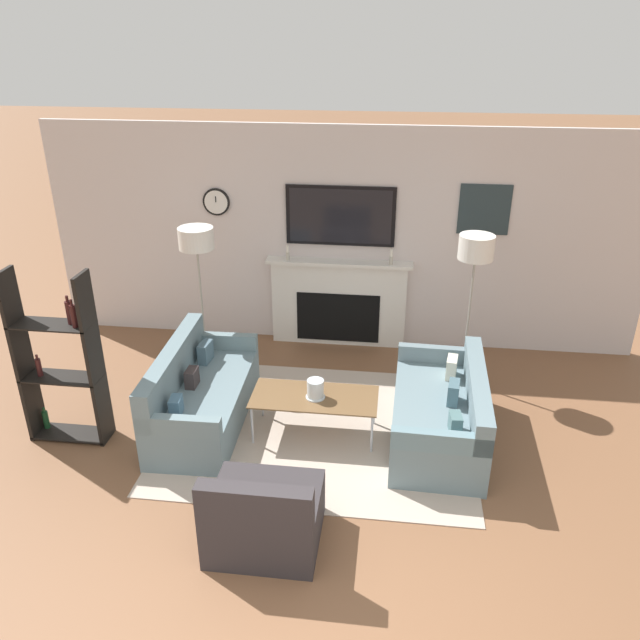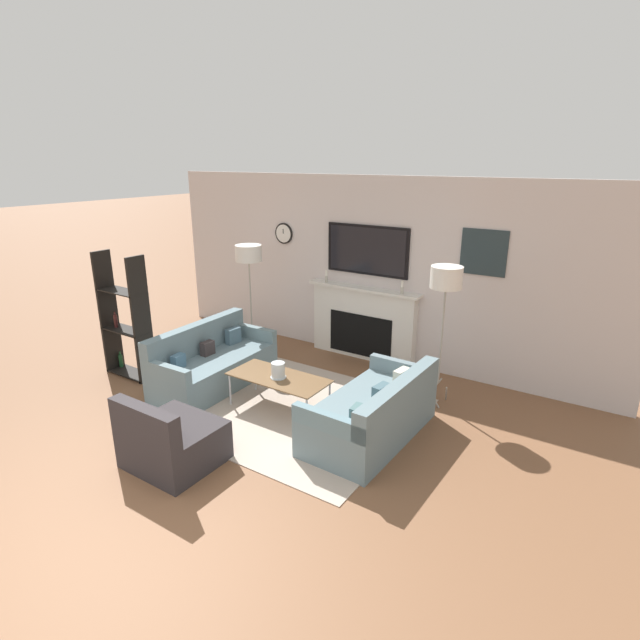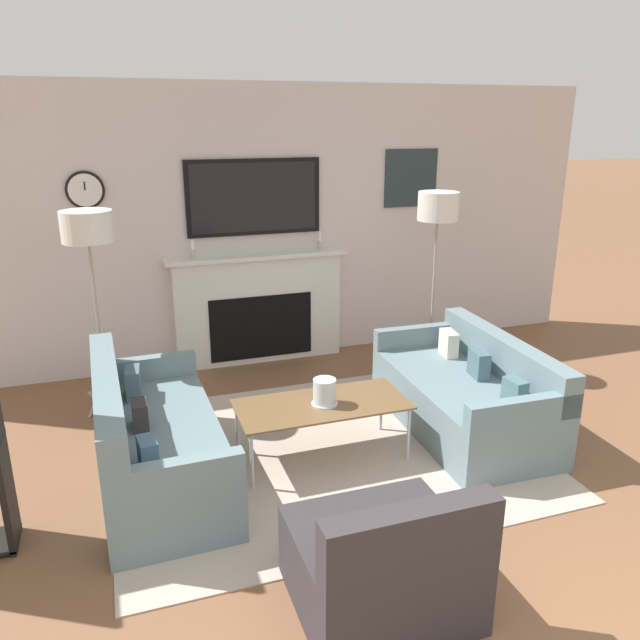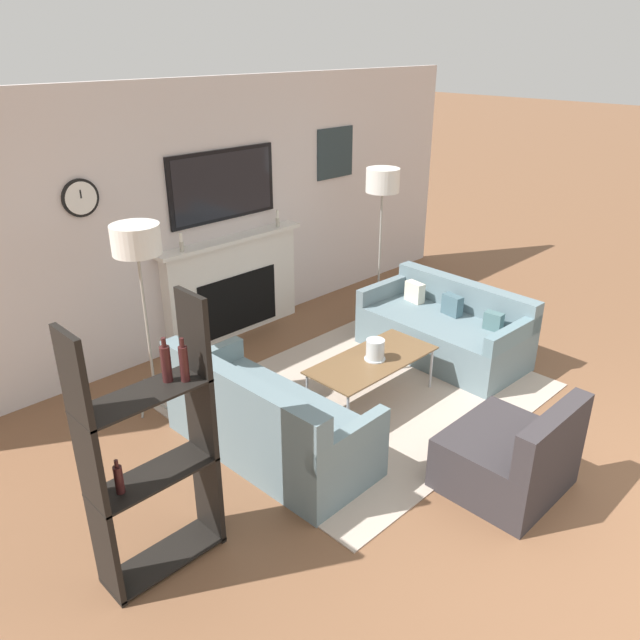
{
  "view_description": "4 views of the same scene",
  "coord_description": "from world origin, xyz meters",
  "px_view_note": "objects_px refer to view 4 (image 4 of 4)",
  "views": [
    {
      "loc": [
        0.67,
        -2.43,
        3.66
      ],
      "look_at": [
        -0.07,
        3.39,
        0.93
      ],
      "focal_mm": 35.0,
      "sensor_mm": 36.0,
      "label": 1
    },
    {
      "loc": [
        3.37,
        -1.6,
        2.93
      ],
      "look_at": [
        0.16,
        3.31,
        1.02
      ],
      "focal_mm": 28.0,
      "sensor_mm": 36.0,
      "label": 2
    },
    {
      "loc": [
        -1.35,
        -1.13,
        2.37
      ],
      "look_at": [
        0.2,
        3.43,
        0.81
      ],
      "focal_mm": 35.0,
      "sensor_mm": 36.0,
      "label": 3
    },
    {
      "loc": [
        -3.81,
        -0.45,
        3.03
      ],
      "look_at": [
        -0.25,
        3.13,
        0.74
      ],
      "focal_mm": 35.0,
      "sensor_mm": 36.0,
      "label": 4
    }
  ],
  "objects_px": {
    "couch_right": "(445,331)",
    "floor_lamp_left": "(136,243)",
    "floor_lamp_right": "(383,183)",
    "hurricane_candle": "(375,351)",
    "couch_left": "(266,422)",
    "armchair": "(510,458)",
    "coffee_table": "(372,362)",
    "shelf_unit": "(151,454)"
  },
  "relations": [
    {
      "from": "hurricane_candle",
      "to": "floor_lamp_left",
      "type": "distance_m",
      "value": 2.2
    },
    {
      "from": "couch_left",
      "to": "armchair",
      "type": "distance_m",
      "value": 1.85
    },
    {
      "from": "armchair",
      "to": "floor_lamp_left",
      "type": "height_order",
      "value": "floor_lamp_left"
    },
    {
      "from": "floor_lamp_left",
      "to": "couch_right",
      "type": "bearing_deg",
      "value": -23.16
    },
    {
      "from": "coffee_table",
      "to": "floor_lamp_left",
      "type": "bearing_deg",
      "value": 140.12
    },
    {
      "from": "couch_left",
      "to": "floor_lamp_left",
      "type": "bearing_deg",
      "value": 104.26
    },
    {
      "from": "floor_lamp_right",
      "to": "floor_lamp_left",
      "type": "bearing_deg",
      "value": -180.0
    },
    {
      "from": "couch_left",
      "to": "shelf_unit",
      "type": "relative_size",
      "value": 1.02
    },
    {
      "from": "coffee_table",
      "to": "floor_lamp_left",
      "type": "distance_m",
      "value": 2.24
    },
    {
      "from": "shelf_unit",
      "to": "couch_right",
      "type": "bearing_deg",
      "value": 6.44
    },
    {
      "from": "coffee_table",
      "to": "floor_lamp_right",
      "type": "xyz_separation_m",
      "value": [
        1.54,
        1.23,
        1.17
      ]
    },
    {
      "from": "couch_right",
      "to": "coffee_table",
      "type": "distance_m",
      "value": 1.24
    },
    {
      "from": "armchair",
      "to": "coffee_table",
      "type": "xyz_separation_m",
      "value": [
        0.19,
        1.49,
        0.15
      ]
    },
    {
      "from": "couch_left",
      "to": "armchair",
      "type": "relative_size",
      "value": 2.08
    },
    {
      "from": "floor_lamp_left",
      "to": "shelf_unit",
      "type": "height_order",
      "value": "shelf_unit"
    },
    {
      "from": "hurricane_candle",
      "to": "floor_lamp_left",
      "type": "relative_size",
      "value": 0.11
    },
    {
      "from": "floor_lamp_right",
      "to": "shelf_unit",
      "type": "xyz_separation_m",
      "value": [
        -3.91,
        -1.57,
        -0.75
      ]
    },
    {
      "from": "couch_left",
      "to": "floor_lamp_left",
      "type": "xyz_separation_m",
      "value": [
        -0.29,
        1.16,
        1.27
      ]
    },
    {
      "from": "coffee_table",
      "to": "shelf_unit",
      "type": "xyz_separation_m",
      "value": [
        -2.38,
        -0.33,
        0.42
      ]
    },
    {
      "from": "hurricane_candle",
      "to": "couch_left",
      "type": "bearing_deg",
      "value": 175.62
    },
    {
      "from": "couch_left",
      "to": "hurricane_candle",
      "type": "xyz_separation_m",
      "value": [
        1.19,
        -0.09,
        0.23
      ]
    },
    {
      "from": "hurricane_candle",
      "to": "floor_lamp_right",
      "type": "xyz_separation_m",
      "value": [
        1.53,
        1.25,
        1.06
      ]
    },
    {
      "from": "couch_right",
      "to": "hurricane_candle",
      "type": "relative_size",
      "value": 8.88
    },
    {
      "from": "armchair",
      "to": "floor_lamp_right",
      "type": "relative_size",
      "value": 0.49
    },
    {
      "from": "coffee_table",
      "to": "shelf_unit",
      "type": "height_order",
      "value": "shelf_unit"
    },
    {
      "from": "floor_lamp_right",
      "to": "hurricane_candle",
      "type": "bearing_deg",
      "value": -140.7
    },
    {
      "from": "coffee_table",
      "to": "floor_lamp_left",
      "type": "xyz_separation_m",
      "value": [
        -1.47,
        1.23,
        1.15
      ]
    },
    {
      "from": "armchair",
      "to": "coffee_table",
      "type": "height_order",
      "value": "armchair"
    },
    {
      "from": "couch_right",
      "to": "couch_left",
      "type": "bearing_deg",
      "value": 180.0
    },
    {
      "from": "couch_left",
      "to": "shelf_unit",
      "type": "distance_m",
      "value": 1.37
    },
    {
      "from": "hurricane_candle",
      "to": "couch_right",
      "type": "bearing_deg",
      "value": 4.25
    },
    {
      "from": "couch_left",
      "to": "floor_lamp_right",
      "type": "bearing_deg",
      "value": 23.09
    },
    {
      "from": "couch_left",
      "to": "coffee_table",
      "type": "xyz_separation_m",
      "value": [
        1.18,
        -0.07,
        0.12
      ]
    },
    {
      "from": "couch_right",
      "to": "floor_lamp_left",
      "type": "distance_m",
      "value": 3.21
    },
    {
      "from": "hurricane_candle",
      "to": "shelf_unit",
      "type": "xyz_separation_m",
      "value": [
        -2.39,
        -0.32,
        0.31
      ]
    },
    {
      "from": "floor_lamp_left",
      "to": "floor_lamp_right",
      "type": "relative_size",
      "value": 0.98
    },
    {
      "from": "armchair",
      "to": "floor_lamp_right",
      "type": "bearing_deg",
      "value": 57.54
    },
    {
      "from": "floor_lamp_left",
      "to": "floor_lamp_right",
      "type": "xyz_separation_m",
      "value": [
        3.01,
        0.0,
        0.02
      ]
    },
    {
      "from": "couch_left",
      "to": "couch_right",
      "type": "xyz_separation_m",
      "value": [
        2.41,
        -0.0,
        -0.02
      ]
    },
    {
      "from": "floor_lamp_left",
      "to": "coffee_table",
      "type": "bearing_deg",
      "value": -39.88
    },
    {
      "from": "hurricane_candle",
      "to": "floor_lamp_right",
      "type": "height_order",
      "value": "floor_lamp_right"
    },
    {
      "from": "couch_left",
      "to": "coffee_table",
      "type": "height_order",
      "value": "couch_left"
    }
  ]
}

